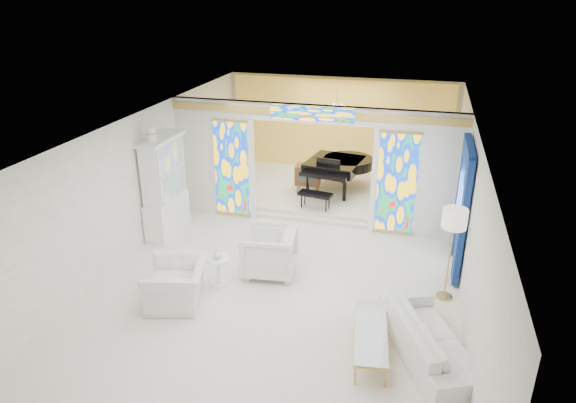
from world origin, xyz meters
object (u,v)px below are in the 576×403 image
(coffee_table, at_px, (371,333))
(tv_console, at_px, (308,175))
(china_cabinet, at_px, (165,187))
(armchair_left, at_px, (177,283))
(armchair_right, at_px, (269,252))
(grand_piano, at_px, (340,165))
(sofa, at_px, (431,338))

(coffee_table, height_order, tv_console, tv_console)
(china_cabinet, bearing_deg, armchair_left, -59.67)
(china_cabinet, height_order, tv_console, china_cabinet)
(armchair_left, bearing_deg, armchair_right, 121.44)
(china_cabinet, bearing_deg, grand_piano, 44.02)
(armchair_right, bearing_deg, tv_console, 174.97)
(tv_console, bearing_deg, coffee_table, -72.11)
(armchair_right, relative_size, coffee_table, 0.60)
(armchair_left, bearing_deg, tv_console, 152.35)
(tv_console, bearing_deg, sofa, -64.51)
(china_cabinet, bearing_deg, sofa, -26.12)
(tv_console, bearing_deg, armchair_right, -91.96)
(armchair_left, distance_m, sofa, 4.64)
(coffee_table, bearing_deg, armchair_right, 139.91)
(armchair_right, relative_size, sofa, 0.44)
(coffee_table, distance_m, grand_piano, 6.80)
(china_cabinet, relative_size, coffee_table, 1.52)
(sofa, xyz_separation_m, grand_piano, (-2.60, 6.47, 0.55))
(grand_piano, bearing_deg, sofa, -59.12)
(armchair_left, height_order, tv_console, tv_console)
(armchair_right, bearing_deg, china_cabinet, -119.20)
(armchair_right, xyz_separation_m, tv_console, (-0.15, 4.17, 0.21))
(sofa, height_order, coffee_table, sofa)
(armchair_left, xyz_separation_m, grand_piano, (2.02, 6.09, 0.51))
(china_cabinet, relative_size, grand_piano, 0.99)
(armchair_left, xyz_separation_m, tv_console, (1.21, 5.63, 0.30))
(sofa, distance_m, coffee_table, 0.95)
(sofa, bearing_deg, armchair_left, 60.77)
(grand_piano, xyz_separation_m, tv_console, (-0.81, -0.46, -0.21))
(tv_console, bearing_deg, armchair_left, -106.21)
(china_cabinet, bearing_deg, coffee_table, -30.90)
(armchair_left, xyz_separation_m, coffee_table, (3.68, -0.48, -0.04))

